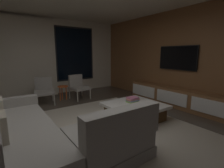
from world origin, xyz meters
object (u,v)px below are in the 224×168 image
Objects in this scene: sectional_couch at (43,136)px; accent_chair_by_curtain at (44,89)px; coffee_table at (134,111)px; mounted_tv at (177,58)px; accent_chair_near_window at (78,86)px; side_stool at (63,89)px; media_console at (177,98)px; book_stack_on_coffee_table at (133,100)px.

sectional_couch is 3.21× the size of accent_chair_by_curtain.
coffee_table is 1.49× the size of accent_chair_by_curtain.
accent_chair_by_curtain is 0.67× the size of mounted_tv.
side_stool is (-0.49, 0.09, -0.06)m from accent_chair_near_window.
accent_chair_by_curtain reaches higher than side_stool.
media_console is (3.60, 0.18, -0.04)m from sectional_couch.
accent_chair_by_curtain is at bearing -176.70° from side_stool.
media_console is (2.94, -2.48, -0.18)m from accent_chair_by_curtain.
accent_chair_by_curtain is (-1.35, 2.45, 0.25)m from coffee_table.
sectional_couch is at bearing -174.12° from coffee_table.
side_stool is (0.57, 0.03, -0.06)m from accent_chair_by_curtain.
mounted_tv is (1.78, 0.17, 1.16)m from coffee_table.
book_stack_on_coffee_table reaches higher than coffee_table.
mounted_tv is at bearing -36.10° from accent_chair_by_curtain.
sectional_couch reaches higher than media_console.
sectional_couch is 2.10m from book_stack_on_coffee_table.
book_stack_on_coffee_table is 2.49m from side_stool.
side_stool is 0.15× the size of media_console.
sectional_couch is 3.21× the size of accent_chair_near_window.
book_stack_on_coffee_table is (2.07, 0.35, 0.12)m from sectional_couch.
sectional_couch is at bearing -177.16° from media_console.
media_console is (1.60, -0.03, 0.06)m from coffee_table.
side_stool is at bearing 137.83° from mounted_tv.
media_console is at bearing 2.84° from sectional_couch.
book_stack_on_coffee_table is 1.95m from mounted_tv.
accent_chair_near_window is 3.17m from mounted_tv.
accent_chair_near_window is (-0.35, 2.25, 0.02)m from book_stack_on_coffee_table.
accent_chair_by_curtain is 0.25× the size of media_console.
mounted_tv is at bearing -42.17° from side_stool.
side_stool is (-0.84, 2.34, -0.04)m from book_stack_on_coffee_table.
media_console is at bearing -40.08° from accent_chair_by_curtain.
book_stack_on_coffee_table is at bearing -81.15° from accent_chair_near_window.
mounted_tv is (1.71, 0.03, 0.94)m from book_stack_on_coffee_table.
sectional_couch is 5.43× the size of side_stool.
book_stack_on_coffee_table is 0.38× the size of accent_chair_by_curtain.
accent_chair_near_window is at bearing 132.89° from mounted_tv.
sectional_couch reaches higher than accent_chair_near_window.
coffee_table is 0.37× the size of media_console.
side_stool is at bearing 133.38° from media_console.
book_stack_on_coffee_table is 0.38× the size of accent_chair_near_window.
side_stool is 3.58m from mounted_tv.
side_stool is at bearing 107.35° from coffee_table.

